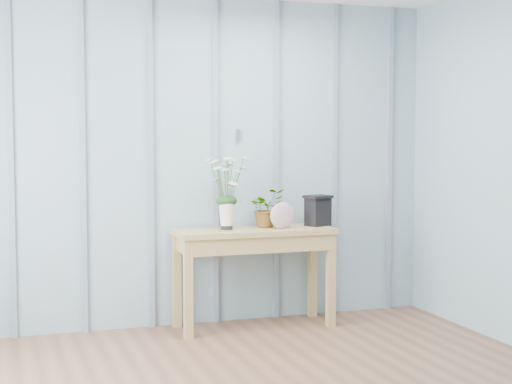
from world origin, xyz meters
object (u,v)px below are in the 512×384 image
object	(u,v)px
felt_disc_vessel	(282,215)
sideboard	(254,244)
daisy_vase	(227,183)
carved_box	(318,210)

from	to	relation	value
felt_disc_vessel	sideboard	bearing A→B (deg)	157.41
daisy_vase	felt_disc_vessel	distance (m)	0.49
daisy_vase	carved_box	world-z (taller)	daisy_vase
sideboard	felt_disc_vessel	world-z (taller)	felt_disc_vessel
carved_box	daisy_vase	bearing A→B (deg)	-179.03
felt_disc_vessel	carved_box	bearing A→B (deg)	12.34
sideboard	felt_disc_vessel	size ratio (longest dim) A/B	5.99
sideboard	daisy_vase	bearing A→B (deg)	178.73
felt_disc_vessel	carved_box	size ratio (longest dim) A/B	0.84
felt_disc_vessel	carved_box	xyz separation A→B (m)	(0.33, 0.09, 0.02)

